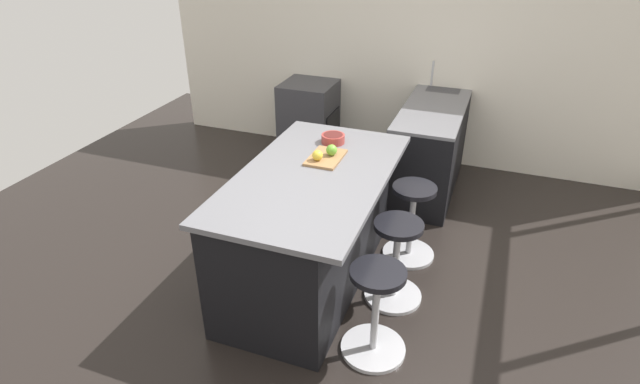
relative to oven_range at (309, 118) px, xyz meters
name	(u,v)px	position (x,y,z in m)	size (l,w,h in m)	color
ground_plane	(327,287)	(2.36, 1.07, -0.44)	(7.59, 7.59, 0.00)	black
interior_partition_left	(410,45)	(-0.35, 1.07, 0.88)	(0.12, 5.84, 2.62)	silver
sink_cabinet	(436,134)	(0.00, 1.51, 0.02)	(2.32, 0.60, 1.18)	black
oven_range	(309,118)	(0.00, 0.00, 0.00)	(0.60, 0.61, 0.87)	#38383D
kitchen_island	(308,227)	(2.29, 0.89, 0.05)	(1.85, 1.04, 0.96)	black
stool_by_window	(411,224)	(1.71, 1.59, -0.12)	(0.44, 0.44, 0.67)	#B7B7BC
stool_middle	(395,264)	(2.29, 1.59, -0.12)	(0.44, 0.44, 0.67)	#B7B7BC
stool_near_camera	(375,314)	(2.87, 1.59, -0.12)	(0.44, 0.44, 0.67)	#B7B7BC
cutting_board	(326,158)	(2.03, 0.94, 0.53)	(0.36, 0.24, 0.02)	olive
apple_yellow	(317,155)	(2.11, 0.90, 0.58)	(0.08, 0.08, 0.08)	gold
apple_green	(332,150)	(1.99, 0.97, 0.58)	(0.09, 0.09, 0.09)	#609E2D
fruit_bowl	(333,138)	(1.72, 0.89, 0.56)	(0.19, 0.19, 0.07)	#993833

